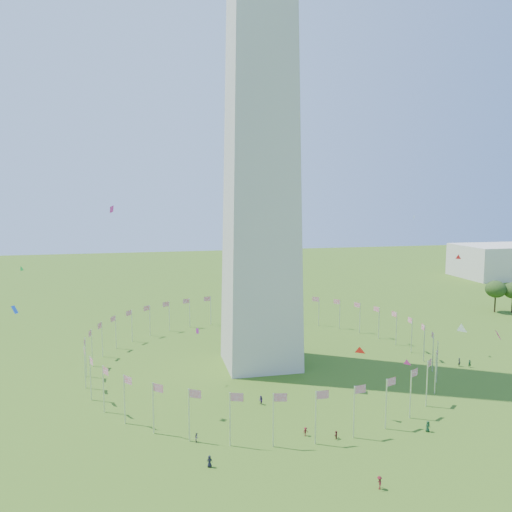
% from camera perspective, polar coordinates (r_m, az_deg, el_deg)
% --- Properties ---
extents(ground, '(600.00, 600.00, 0.00)m').
position_cam_1_polar(ground, '(79.45, 9.38, -23.70)').
color(ground, '#335614').
rests_on(ground, ground).
extents(flag_ring, '(80.24, 80.24, 9.00)m').
position_cam_1_polar(flag_ring, '(121.63, 0.51, -10.21)').
color(flag_ring, silver).
rests_on(flag_ring, ground).
extents(gov_building_east_a, '(50.00, 30.00, 16.00)m').
position_cam_1_polar(gov_building_east_a, '(278.46, 26.89, -0.49)').
color(gov_building_east_a, beige).
rests_on(gov_building_east_a, ground).
extents(crowd, '(101.39, 63.56, 2.03)m').
position_cam_1_polar(crowd, '(78.45, 8.82, -23.37)').
color(crowd, '#292929').
rests_on(crowd, ground).
extents(kites_aloft, '(108.31, 79.15, 41.06)m').
position_cam_1_polar(kites_aloft, '(97.70, 12.61, -4.49)').
color(kites_aloft, white).
rests_on(kites_aloft, ground).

